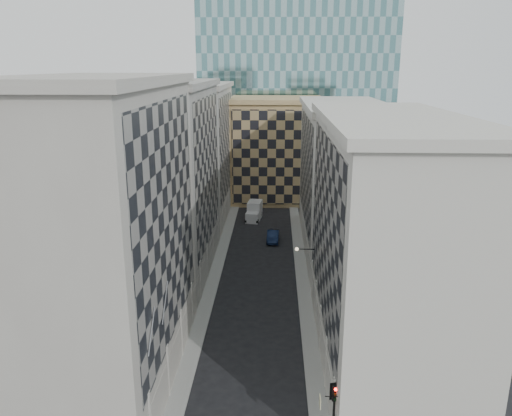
# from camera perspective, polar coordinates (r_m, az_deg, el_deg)

# --- Properties ---
(sidewalk_west) EXTENTS (1.50, 100.00, 0.15)m
(sidewalk_west) POSITION_cam_1_polar(r_m,az_deg,el_deg) (59.77, -4.86, -8.04)
(sidewalk_west) COLOR gray
(sidewalk_west) RESTS_ON ground
(sidewalk_east) EXTENTS (1.50, 100.00, 0.15)m
(sidewalk_east) POSITION_cam_1_polar(r_m,az_deg,el_deg) (59.44, 5.34, -8.20)
(sidewalk_east) COLOR gray
(sidewalk_east) RESTS_ON ground
(bldg_left_a) EXTENTS (10.80, 22.80, 23.70)m
(bldg_left_a) POSITION_cam_1_polar(r_m,az_deg,el_deg) (39.45, -16.80, -3.23)
(bldg_left_a) COLOR #A7A096
(bldg_left_a) RESTS_ON ground
(bldg_left_b) EXTENTS (10.80, 22.80, 22.70)m
(bldg_left_b) POSITION_cam_1_polar(r_m,az_deg,el_deg) (60.00, -10.11, 3.19)
(bldg_left_b) COLOR gray
(bldg_left_b) RESTS_ON ground
(bldg_left_c) EXTENTS (10.80, 22.80, 21.70)m
(bldg_left_c) POSITION_cam_1_polar(r_m,az_deg,el_deg) (81.32, -6.86, 6.28)
(bldg_left_c) COLOR #A7A096
(bldg_left_c) RESTS_ON ground
(bldg_right_a) EXTENTS (10.80, 26.80, 20.70)m
(bldg_right_a) POSITION_cam_1_polar(r_m,az_deg,el_deg) (42.55, 14.34, -3.78)
(bldg_right_a) COLOR beige
(bldg_right_a) RESTS_ON ground
(bldg_right_b) EXTENTS (10.80, 28.80, 19.70)m
(bldg_right_b) POSITION_cam_1_polar(r_m,az_deg,el_deg) (68.33, 9.78, 3.49)
(bldg_right_b) COLOR beige
(bldg_right_b) RESTS_ON ground
(tan_block) EXTENTS (16.80, 14.80, 18.80)m
(tan_block) POSITION_cam_1_polar(r_m,az_deg,el_deg) (93.26, 2.30, 6.75)
(tan_block) COLOR tan
(tan_block) RESTS_ON ground
(church_tower) EXTENTS (7.20, 7.20, 51.50)m
(church_tower) POSITION_cam_1_polar(r_m,az_deg,el_deg) (106.22, 1.29, 17.37)
(church_tower) COLOR #2B2621
(church_tower) RESTS_ON ground
(flagpoles_left) EXTENTS (0.10, 6.33, 2.33)m
(flagpoles_left) POSITION_cam_1_polar(r_m,az_deg,el_deg) (35.17, -11.07, -12.02)
(flagpoles_left) COLOR gray
(flagpoles_left) RESTS_ON ground
(bracket_lamp) EXTENTS (1.98, 0.36, 0.36)m
(bracket_lamp) POSITION_cam_1_polar(r_m,az_deg,el_deg) (51.52, 4.89, -4.70)
(bracket_lamp) COLOR black
(bracket_lamp) RESTS_ON ground
(traffic_light) EXTENTS (0.55, 0.51, 4.40)m
(traffic_light) POSITION_cam_1_polar(r_m,az_deg,el_deg) (35.18, 8.93, -20.95)
(traffic_light) COLOR black
(traffic_light) RESTS_ON sidewalk_east
(box_truck) EXTENTS (2.73, 5.41, 2.85)m
(box_truck) POSITION_cam_1_polar(r_m,az_deg,el_deg) (81.78, -0.21, -0.44)
(box_truck) COLOR silver
(box_truck) RESTS_ON ground
(dark_car) EXTENTS (1.81, 4.81, 1.57)m
(dark_car) POSITION_cam_1_polar(r_m,az_deg,el_deg) (71.73, 1.95, -3.21)
(dark_car) COLOR #0E1A36
(dark_car) RESTS_ON ground
(shop_sign) EXTENTS (1.14, 0.71, 0.79)m
(shop_sign) POSITION_cam_1_polar(r_m,az_deg,el_deg) (34.16, 7.45, -21.05)
(shop_sign) COLOR black
(shop_sign) RESTS_ON ground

